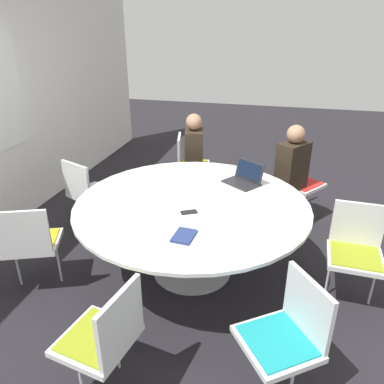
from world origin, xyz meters
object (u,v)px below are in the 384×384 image
object	(u,v)px
chair_5	(287,331)
spiral_notebook	(184,236)
chair_2	(87,189)
person_1	(195,153)
person_0	(293,169)
laptop	(244,178)
cell_phone	(189,212)
chair_6	(356,246)
chair_3	(30,240)
chair_1	(189,161)
chair_0	(298,177)
chair_4	(105,334)

from	to	relation	value
chair_5	spiral_notebook	world-z (taller)	chair_5
chair_2	person_1	bearing A→B (deg)	66.28
person_0	spiral_notebook	world-z (taller)	person_0
spiral_notebook	laptop	bearing A→B (deg)	-15.27
person_0	person_1	size ratio (longest dim) A/B	1.00
person_1	cell_phone	bearing A→B (deg)	-1.29
chair_6	laptop	distance (m)	1.20
chair_2	chair_3	world-z (taller)	same
chair_1	person_0	size ratio (longest dim) A/B	0.71
chair_0	spiral_notebook	size ratio (longest dim) A/B	3.86
chair_2	chair_5	xyz separation A→B (m)	(-1.60, -2.21, 0.00)
chair_5	person_0	xyz separation A→B (m)	(2.30, 0.01, 0.20)
chair_0	person_1	distance (m)	1.29
person_0	laptop	distance (m)	0.80
chair_3	person_0	distance (m)	2.81
cell_phone	spiral_notebook	bearing A→B (deg)	-170.69
spiral_notebook	chair_3	bearing A→B (deg)	90.04
chair_1	chair_5	xyz separation A→B (m)	(-2.77, -1.34, 0.00)
person_0	laptop	size ratio (longest dim) A/B	2.84
chair_1	chair_2	world-z (taller)	same
chair_0	chair_3	size ratio (longest dim) A/B	1.00
person_0	person_1	distance (m)	1.23
chair_6	person_0	distance (m)	1.33
chair_0	chair_4	xyz separation A→B (m)	(-2.84, 1.13, 0.00)
person_1	laptop	distance (m)	1.15
chair_4	chair_5	distance (m)	1.11
spiral_notebook	chair_0	bearing A→B (deg)	-23.08
chair_6	person_1	distance (m)	2.28
chair_1	chair_3	distance (m)	2.39
chair_6	spiral_notebook	bearing A→B (deg)	26.65
chair_5	spiral_notebook	size ratio (longest dim) A/B	3.86
cell_phone	chair_3	bearing A→B (deg)	106.52
person_1	cell_phone	xyz separation A→B (m)	(-1.64, -0.35, 0.05)
chair_5	chair_6	world-z (taller)	same
chair_3	spiral_notebook	distance (m)	1.40
chair_5	person_1	bearing A→B (deg)	-10.39
person_1	spiral_notebook	distance (m)	2.07
chair_3	laptop	distance (m)	2.06
chair_3	person_1	xyz separation A→B (m)	(2.03, -0.96, 0.20)
chair_4	spiral_notebook	xyz separation A→B (m)	(0.82, -0.27, 0.25)
chair_1	chair_4	bearing A→B (deg)	-8.17
chair_0	person_0	bearing A→B (deg)	18.99
chair_0	chair_5	xyz separation A→B (m)	(-2.54, 0.07, 0.00)
chair_0	spiral_notebook	world-z (taller)	chair_0
chair_5	person_1	xyz separation A→B (m)	(2.55, 1.21, 0.20)
chair_2	person_0	world-z (taller)	person_0
chair_4	person_1	world-z (taller)	person_1
chair_6	spiral_notebook	size ratio (longest dim) A/B	3.86
chair_1	person_1	bearing A→B (deg)	18.99
chair_6	person_1	size ratio (longest dim) A/B	0.71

